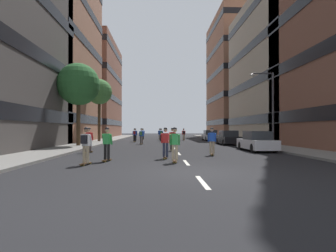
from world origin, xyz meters
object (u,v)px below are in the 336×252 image
skater_3 (135,134)px  skater_9 (184,133)px  streetlamp_right (269,101)px  skater_10 (161,134)px  parked_car_far (228,138)px  street_tree_mid (99,92)px  skater_2 (107,142)px  skater_7 (86,143)px  skater_8 (135,134)px  skater_12 (141,135)px  parked_car_near (257,142)px  street_tree_near (79,85)px  parked_car_mid (210,136)px  skater_5 (175,143)px  skater_6 (172,138)px  skater_0 (89,139)px  skater_1 (143,133)px  skater_11 (212,140)px  skater_13 (165,141)px  skater_4 (160,133)px

skater_3 → skater_9: bearing=38.2°
streetlamp_right → skater_10: (-9.27, 13.26, -3.12)m
parked_car_far → streetlamp_right: bearing=-69.0°
street_tree_mid → skater_2: (4.88, -20.67, -5.37)m
skater_7 → skater_8: size_ratio=1.00×
skater_7 → skater_12: (1.51, 17.08, 0.00)m
parked_car_near → parked_car_far: (0.00, 8.49, 0.00)m
skater_3 → skater_9: same height
street_tree_near → streetlamp_right: bearing=-8.4°
parked_car_mid → skater_5: 26.42m
street_tree_near → skater_6: 11.06m
street_tree_mid → parked_car_far: bearing=-21.5°
skater_0 → skater_1: (2.48, 22.80, 0.03)m
skater_0 → skater_5: bearing=-45.3°
skater_7 → parked_car_mid: bearing=67.6°
skater_6 → skater_7: 9.31m
parked_car_mid → parked_car_far: bearing=-90.0°
skater_9 → skater_0: bearing=-112.4°
skater_10 → skater_1: bearing=116.4°
skater_10 → skater_11: (3.07, -19.31, -0.03)m
skater_13 → skater_11: bearing=31.5°
skater_6 → parked_car_mid: bearing=70.6°
skater_5 → skater_12: (-2.69, 16.22, 0.03)m
skater_1 → skater_5: 28.76m
skater_7 → skater_11: bearing=33.6°
parked_car_far → skater_0: (-12.39, -9.53, 0.29)m
skater_3 → skater_9: size_ratio=1.00×
streetlamp_right → skater_2: 15.66m
parked_car_far → skater_0: bearing=-142.4°
skater_4 → skater_5: size_ratio=1.00×
skater_2 → skater_11: size_ratio=1.00×
parked_car_far → skater_5: size_ratio=2.47×
skater_11 → skater_5: bearing=-125.4°
skater_1 → skater_9: size_ratio=1.00×
street_tree_near → streetlamp_right: size_ratio=1.19×
skater_4 → skater_9: same height
parked_car_near → parked_car_mid: same height
streetlamp_right → skater_9: size_ratio=3.65×
parked_car_far → skater_11: size_ratio=2.47×
parked_car_mid → skater_5: size_ratio=2.47×
skater_3 → skater_11: same height
skater_7 → skater_9: same height
streetlamp_right → skater_11: size_ratio=3.65×
skater_5 → skater_7: 4.29m
skater_10 → skater_13: (0.04, -21.17, -0.03)m
streetlamp_right → skater_6: (-8.56, -2.41, -3.12)m
skater_2 → skater_3: size_ratio=1.00×
skater_12 → skater_13: same height
streetlamp_right → skater_12: size_ratio=3.65×
streetlamp_right → skater_4: size_ratio=3.65×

